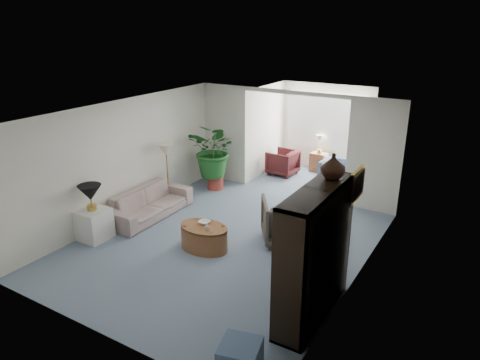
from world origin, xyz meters
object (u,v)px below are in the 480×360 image
Objects in this scene: framed_picture at (358,185)px; wingback_chair at (287,220)px; coffee_table at (204,237)px; coffee_bowl at (205,222)px; sunroom_table at (319,162)px; sunroom_chair_maroon at (283,162)px; end_table at (94,224)px; table_lamp at (90,193)px; ottoman at (240,357)px; cabinet_urn at (333,166)px; sunroom_chair_blue at (335,172)px; side_table_dark at (327,230)px; entertainment_cabinet at (315,254)px; sofa at (150,203)px; floor_lamp at (166,150)px; coffee_cup at (207,228)px; plant_pot at (215,182)px.

wingback_chair is (-1.51, 0.84, -1.28)m from framed_picture.
coffee_bowl reaches higher than coffee_table.
sunroom_chair_maroon is at bearing -135.00° from sunroom_table.
end_table is 1.14× the size of sunroom_table.
table_lamp is at bearing -109.79° from sunroom_table.
coffee_table is 2.00× the size of ottoman.
sunroom_chair_blue is (-1.55, 4.83, -1.78)m from cabinet_urn.
side_table_dark is (3.90, 2.14, -0.03)m from end_table.
entertainment_cabinet reaches higher than sunroom_chair_blue.
framed_picture is 1.14× the size of table_lamp.
sofa is 1.51m from table_lamp.
floor_lamp is 0.19× the size of entertainment_cabinet.
framed_picture reaches higher than sofa.
wingback_chair is 3.90m from sunroom_chair_maroon.
sunroom_table is at bearing 90.09° from coffee_cup.
entertainment_cabinet reaches higher than framed_picture.
ottoman is (3.98, -2.85, -0.11)m from sofa.
cabinet_urn reaches higher than wingback_chair.
entertainment_cabinet is at bearing -108.32° from sofa.
sunroom_chair_maroon is (0.95, 1.87, 0.18)m from plant_pot.
framed_picture is at bearing 77.17° from entertainment_cabinet.
ottoman is (1.99, -2.17, -0.30)m from coffee_cup.
plant_pot is (0.28, 2.10, -0.14)m from sofa.
cabinet_urn reaches higher than side_table_dark.
side_table_dark is at bearing 105.16° from entertainment_cabinet.
framed_picture is at bearing 11.94° from table_lamp.
sofa reaches higher than sunroom_table.
ottoman is 6.93m from sunroom_chair_blue.
framed_picture is 4.74m from sofa.
coffee_cup reaches higher than ottoman.
cabinet_urn is (2.29, -0.18, 1.60)m from coffee_cup.
wingback_chair is at bearing 30.47° from sunroom_chair_maroon.
floor_lamp reaches higher than end_table.
wingback_chair is 1.95× the size of ottoman.
entertainment_cabinet is 1.24m from cabinet_urn.
sunroom_chair_blue is (-0.27, 3.47, -0.10)m from wingback_chair.
framed_picture is 0.53× the size of coffee_table.
sunroom_table is at bearing 60.76° from floor_lamp.
sunroom_table is (-0.01, 5.40, -0.23)m from coffee_cup.
sunroom_chair_maroon reaches higher than ottoman.
table_lamp is 1.10× the size of plant_pot.
sofa reaches higher than coffee_cup.
framed_picture is at bearing 7.42° from coffee_cup.
wingback_chair reaches higher than coffee_cup.
end_table is 5.51m from sunroom_chair_maroon.
table_lamp is at bearing -156.43° from coffee_bowl.
framed_picture is 0.83× the size of end_table.
plant_pot is at bearing 126.82° from ottoman.
plant_pot is (-1.71, 2.78, -0.33)m from coffee_cup.
floor_lamp reaches higher than sunroom_table.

